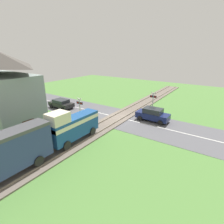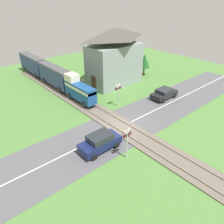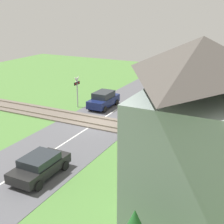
{
  "view_description": "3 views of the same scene",
  "coord_description": "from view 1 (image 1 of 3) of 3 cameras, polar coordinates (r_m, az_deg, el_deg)",
  "views": [
    {
      "loc": [
        -11.04,
        17.75,
        8.14
      ],
      "look_at": [
        0.0,
        1.49,
        1.2
      ],
      "focal_mm": 28.0,
      "sensor_mm": 36.0,
      "label": 1
    },
    {
      "loc": [
        -13.5,
        -14.02,
        12.72
      ],
      "look_at": [
        0.0,
        1.49,
        1.2
      ],
      "focal_mm": 35.0,
      "sensor_mm": 36.0,
      "label": 2
    },
    {
      "loc": [
        21.63,
        12.45,
        9.5
      ],
      "look_at": [
        0.0,
        1.49,
        1.2
      ],
      "focal_mm": 50.0,
      "sensor_mm": 36.0,
      "label": 3
    }
  ],
  "objects": [
    {
      "name": "crossing_signal_west_approach",
      "position": [
        23.83,
        13.24,
        3.88
      ],
      "size": [
        0.9,
        0.18,
        3.04
      ],
      "color": "#B7B7B7",
      "rests_on": "ground_plane"
    },
    {
      "name": "ground_plane",
      "position": [
        22.43,
        2.15,
        -1.84
      ],
      "size": [
        60.0,
        60.0,
        0.0
      ],
      "primitive_type": "plane",
      "color": "#4C7A38"
    },
    {
      "name": "pedestrian_by_station",
      "position": [
        16.98,
        -26.27,
        -8.62
      ],
      "size": [
        0.4,
        0.4,
        1.6
      ],
      "color": "#333338",
      "rests_on": "ground_plane"
    },
    {
      "name": "track_bed",
      "position": [
        22.41,
        2.15,
        -1.68
      ],
      "size": [
        2.8,
        48.0,
        0.24
      ],
      "color": "#665B51",
      "rests_on": "ground_plane"
    },
    {
      "name": "road_surface",
      "position": [
        22.43,
        2.15,
        -1.81
      ],
      "size": [
        48.0,
        6.4,
        0.02
      ],
      "color": "#515156",
      "rests_on": "ground_plane"
    },
    {
      "name": "crossing_signal_east_approach",
      "position": [
        20.72,
        -10.47,
        1.74
      ],
      "size": [
        0.9,
        0.18,
        3.04
      ],
      "color": "#B7B7B7",
      "rests_on": "ground_plane"
    },
    {
      "name": "station_building",
      "position": [
        20.72,
        -32.13,
        5.01
      ],
      "size": [
        8.43,
        4.78,
        8.27
      ],
      "color": "gray",
      "rests_on": "ground_plane"
    },
    {
      "name": "car_near_crossing",
      "position": [
        21.72,
        13.14,
        -0.75
      ],
      "size": [
        3.92,
        1.82,
        1.61
      ],
      "color": "#141E4C",
      "rests_on": "ground_plane"
    },
    {
      "name": "car_far_side",
      "position": [
        27.01,
        -16.26,
        2.71
      ],
      "size": [
        3.83,
        1.94,
        1.33
      ],
      "color": "black",
      "rests_on": "ground_plane"
    }
  ]
}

